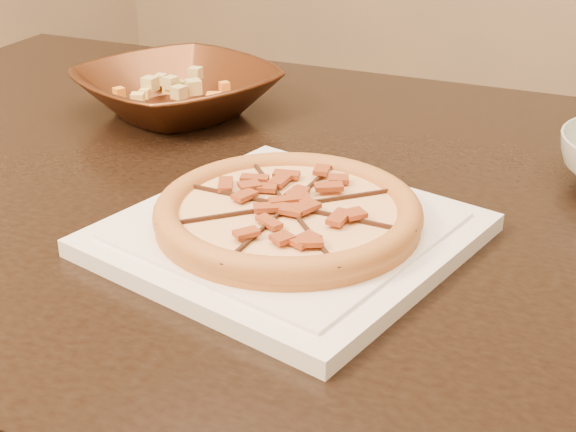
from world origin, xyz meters
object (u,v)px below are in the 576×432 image
Objects in this scene: plate at (288,234)px; bronze_bowl at (177,92)px; pizza at (288,212)px; dining_table at (284,252)px.

bronze_bowl reaches higher than plate.
pizza is 0.99× the size of bronze_bowl.
dining_table is 0.19m from plate.
bronze_bowl is at bearing 151.98° from dining_table.
dining_table is 5.84× the size of bronze_bowl.
dining_table is at bearing 121.30° from plate.
dining_table is 0.20m from pizza.
plate is 1.34× the size of bronze_bowl.
plate is 0.02m from pizza.
pizza reaches higher than plate.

